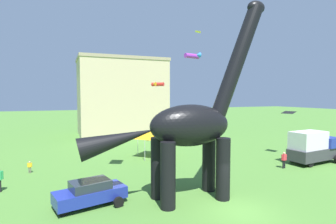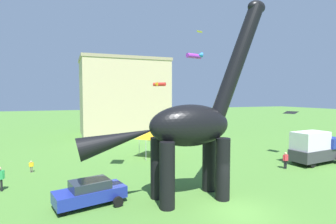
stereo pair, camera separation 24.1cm
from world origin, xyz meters
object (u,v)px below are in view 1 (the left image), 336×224
kite_mid_left (289,112)px  parked_sedan_left (90,193)px  festival_canopy_tent (153,134)px  kite_near_low (198,32)px  person_near_flyer (284,158)px  parked_box_truck (313,147)px  kite_far_left (157,84)px  kite_high_right (193,56)px  person_vendor_side (30,166)px  dinosaur_sculpture (189,125)px

kite_mid_left → parked_sedan_left: bearing=-165.1°
festival_canopy_tent → kite_near_low: (7.02, 2.85, 12.28)m
parked_sedan_left → kite_mid_left: kite_mid_left is taller
kite_mid_left → person_near_flyer: bearing=-139.3°
parked_box_truck → kite_far_left: bearing=121.3°
person_near_flyer → kite_high_right: size_ratio=0.58×
parked_box_truck → kite_mid_left: 4.74m
person_vendor_side → kite_mid_left: bearing=86.7°
dinosaur_sculpture → parked_box_truck: 16.33m
festival_canopy_tent → kite_mid_left: size_ratio=1.98×
person_vendor_side → kite_near_low: kite_near_low is taller
person_near_flyer → kite_far_left: size_ratio=0.84×
parked_sedan_left → kite_near_low: (14.73, 13.73, 14.02)m
parked_sedan_left → dinosaur_sculpture: bearing=-25.4°
kite_mid_left → dinosaur_sculpture: bearing=-155.9°
kite_near_low → kite_far_left: 8.52m
kite_near_low → festival_canopy_tent: bearing=-157.9°
parked_sedan_left → kite_near_low: 24.53m
person_near_flyer → kite_high_right: 21.05m
kite_mid_left → kite_far_left: size_ratio=0.87×
parked_sedan_left → kite_high_right: 28.39m
festival_canopy_tent → person_vendor_side: bearing=-171.3°
kite_mid_left → kite_far_left: (-11.66, 11.10, 3.39)m
person_vendor_side → kite_far_left: bearing=122.2°
dinosaur_sculpture → parked_sedan_left: size_ratio=2.96×
festival_canopy_tent → kite_mid_left: (14.30, -5.03, 2.32)m
parked_sedan_left → parked_box_truck: (21.69, 2.38, 0.84)m
dinosaur_sculpture → kite_near_low: bearing=61.7°
dinosaur_sculpture → festival_canopy_tent: bearing=84.0°
kite_near_low → parked_box_truck: bearing=-58.5°
parked_sedan_left → kite_far_left: 21.22m
dinosaur_sculpture → kite_far_left: (4.27, 18.24, 3.44)m
person_vendor_side → kite_high_right: (21.21, 10.30, 12.09)m
kite_far_left → kite_high_right: 8.36m
dinosaur_sculpture → parked_box_truck: bearing=14.9°
person_near_flyer → kite_mid_left: kite_mid_left is taller
dinosaur_sculpture → person_vendor_side: dinosaur_sculpture is taller
person_vendor_side → kite_near_low: (18.94, 4.67, 14.19)m
dinosaur_sculpture → person_vendor_side: size_ratio=12.79×
person_vendor_side → kite_far_left: (14.57, 7.89, 7.63)m
parked_sedan_left → festival_canopy_tent: bearing=41.2°
kite_far_left → person_near_flyer: bearing=-64.7°
kite_near_low → kite_high_right: (2.27, 5.64, -2.10)m
kite_near_low → kite_high_right: bearing=68.1°
parked_box_truck → dinosaur_sculpture: bearing=-173.4°
kite_far_left → person_vendor_side: bearing=-151.6°
festival_canopy_tent → kite_mid_left: kite_mid_left is taller
person_vendor_side → person_near_flyer: (21.68, -7.12, 0.30)m
person_vendor_side → kite_far_left: 18.24m
kite_mid_left → kite_far_left: bearing=136.4°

